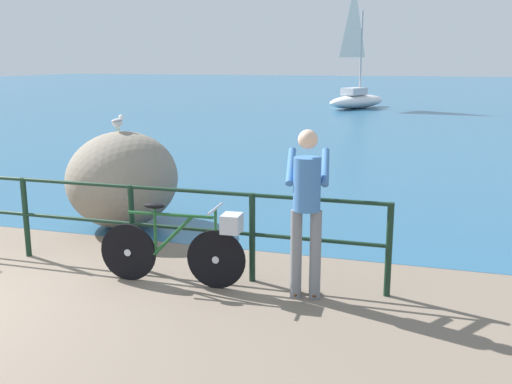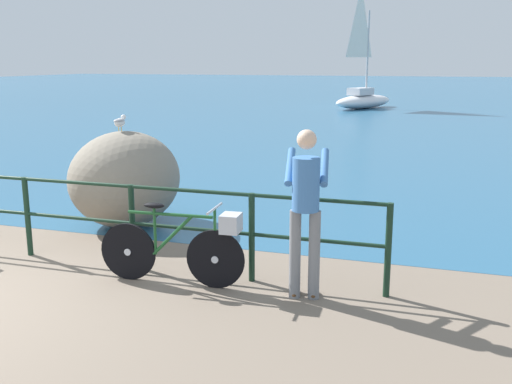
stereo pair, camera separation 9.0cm
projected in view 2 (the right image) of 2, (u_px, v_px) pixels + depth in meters
ground_plane at (319, 122)px, 24.43m from camera, size 120.00×120.00×0.10m
sea_surface at (386, 90)px, 50.41m from camera, size 120.00×90.00×0.01m
promenade_railing at (27, 206)px, 7.47m from camera, size 9.07×0.07×1.02m
bicycle at (183, 245)px, 6.50m from camera, size 1.70×0.48×0.92m
person_at_railing at (306, 206)px, 6.05m from camera, size 0.52×0.67×1.78m
breakwater_boulder_main at (125, 179)px, 8.84m from camera, size 1.59×1.84×1.43m
seagull at (120, 122)px, 8.71m from camera, size 0.13×0.34×0.23m
sailboat at (363, 95)px, 30.49m from camera, size 3.15×4.51×6.16m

